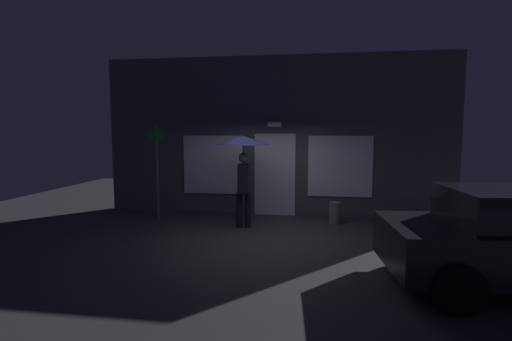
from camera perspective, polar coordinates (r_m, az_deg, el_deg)
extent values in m
plane|color=#38353A|center=(8.32, 1.27, -9.89)|extent=(18.00, 18.00, 0.00)
cube|color=#4C4C56|center=(10.35, 2.96, 5.15)|extent=(9.38, 0.30, 4.26)
cube|color=white|center=(10.24, 2.84, -0.64)|extent=(1.10, 0.04, 2.20)
cube|color=white|center=(10.53, -6.47, 0.87)|extent=(1.66, 0.04, 1.60)
cube|color=white|center=(10.19, 12.51, 0.61)|extent=(1.66, 0.04, 1.60)
cube|color=white|center=(10.10, 2.83, 6.94)|extent=(0.36, 0.16, 0.12)
cylinder|color=black|center=(9.00, -1.22, -5.95)|extent=(0.15, 0.15, 0.83)
cylinder|color=black|center=(9.02, -2.49, -5.93)|extent=(0.15, 0.15, 0.83)
cube|color=black|center=(8.89, -1.87, -1.18)|extent=(0.27, 0.48, 0.67)
cube|color=silver|center=(8.92, -2.68, -1.15)|extent=(0.03, 0.14, 0.54)
cube|color=#721966|center=(8.92, -2.68, -1.28)|extent=(0.03, 0.05, 0.43)
sphere|color=gray|center=(8.84, -1.88, 1.92)|extent=(0.23, 0.23, 0.23)
cylinder|color=slate|center=(8.84, -1.88, 2.10)|extent=(0.02, 0.02, 0.95)
cone|color=#14144C|center=(8.82, -1.89, 4.55)|extent=(1.27, 1.27, 0.20)
cylinder|color=black|center=(7.04, 22.29, -10.59)|extent=(0.66, 0.27, 0.64)
cylinder|color=black|center=(5.52, 28.03, -15.42)|extent=(0.66, 0.27, 0.64)
cylinder|color=#595B60|center=(10.05, -14.63, -0.31)|extent=(0.07, 0.07, 2.42)
cube|color=#198C33|center=(9.98, -14.82, 5.18)|extent=(0.40, 0.02, 0.30)
cylinder|color=slate|center=(9.60, 11.77, -6.24)|extent=(0.29, 0.29, 0.53)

